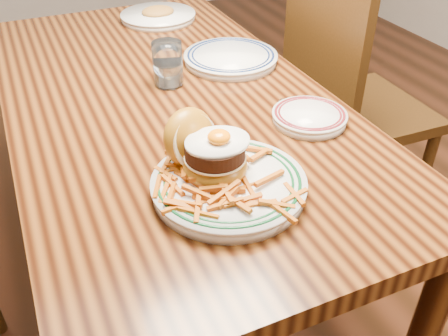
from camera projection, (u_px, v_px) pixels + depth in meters
name	position (u px, v px, depth m)	size (l,w,h in m)	color
floor	(179.00, 277.00, 1.83)	(6.00, 6.00, 0.00)	black
table	(167.00, 121.00, 1.44)	(0.85, 1.60, 0.75)	black
chair_right	(346.00, 102.00, 1.83)	(0.47, 0.47, 0.98)	#37200B
main_plate	(222.00, 172.00, 1.02)	(0.32, 0.34, 0.15)	silver
side_plate	(309.00, 116.00, 1.25)	(0.19, 0.20, 0.03)	silver
rear_plate	(231.00, 57.00, 1.55)	(0.29, 0.29, 0.03)	silver
water_glass	(168.00, 66.00, 1.41)	(0.08, 0.08, 0.13)	white
far_plate	(158.00, 16.00, 1.87)	(0.28, 0.28, 0.05)	silver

